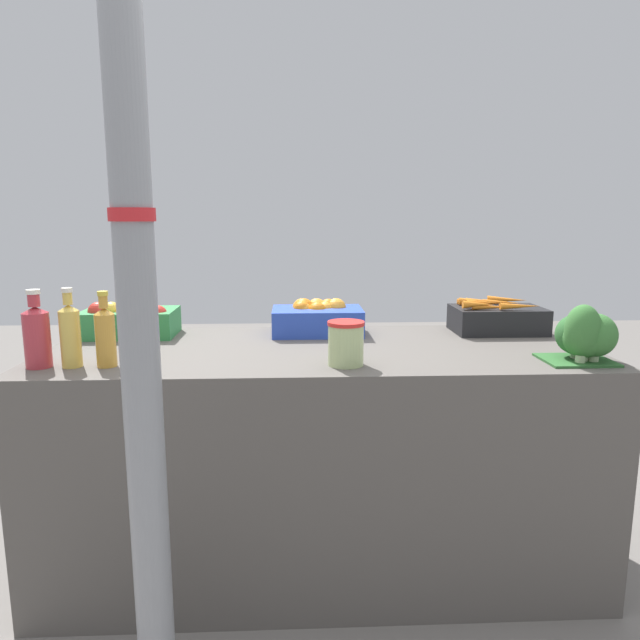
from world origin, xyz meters
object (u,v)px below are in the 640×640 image
object	(u,v)px
juice_bottle_amber	(105,335)
support_pole	(135,267)
apple_crate	(130,320)
broccoli_pile	(586,335)
pickle_jar	(346,343)
carrot_crate	(497,318)
orange_crate	(316,317)
juice_bottle_ruby	(37,335)
juice_bottle_golden	(70,334)

from	to	relation	value
juice_bottle_amber	support_pole	bearing A→B (deg)	-63.60
apple_crate	broccoli_pile	distance (m)	1.67
apple_crate	pickle_jar	distance (m)	0.95
carrot_crate	juice_bottle_amber	xyz separation A→B (m)	(-1.43, -0.48, 0.04)
support_pole	broccoli_pile	size ratio (longest dim) A/B	10.33
broccoli_pile	support_pole	bearing A→B (deg)	-160.87
juice_bottle_amber	pickle_jar	size ratio (longest dim) A/B	1.69
orange_crate	juice_bottle_ruby	size ratio (longest dim) A/B	1.46
support_pole	broccoli_pile	distance (m)	1.41
juice_bottle_ruby	juice_bottle_golden	bearing A→B (deg)	0.00
juice_bottle_amber	broccoli_pile	bearing A→B (deg)	-0.62
juice_bottle_ruby	juice_bottle_amber	bearing A→B (deg)	0.00
carrot_crate	juice_bottle_amber	world-z (taller)	juice_bottle_amber
pickle_jar	carrot_crate	bearing A→B (deg)	36.98
support_pole	juice_bottle_ruby	distance (m)	0.69
support_pole	carrot_crate	distance (m)	1.56
juice_bottle_ruby	support_pole	bearing A→B (deg)	-46.58
support_pole	juice_bottle_amber	bearing A→B (deg)	116.40
carrot_crate	broccoli_pile	distance (m)	0.51
orange_crate	juice_bottle_golden	distance (m)	0.93
support_pole	pickle_jar	bearing A→B (deg)	40.71
broccoli_pile	juice_bottle_ruby	world-z (taller)	juice_bottle_ruby
juice_bottle_amber	juice_bottle_ruby	bearing A→B (deg)	180.00
juice_bottle_ruby	orange_crate	bearing A→B (deg)	29.00
support_pole	carrot_crate	xyz separation A→B (m)	(1.19, 0.95, -0.29)
support_pole	juice_bottle_amber	world-z (taller)	support_pole
juice_bottle_golden	pickle_jar	xyz separation A→B (m)	(0.87, -0.02, -0.03)
juice_bottle_golden	juice_bottle_ruby	bearing A→B (deg)	180.00
support_pole	apple_crate	xyz separation A→B (m)	(-0.29, 0.94, -0.29)
carrot_crate	pickle_jar	size ratio (longest dim) A/B	2.54
juice_bottle_golden	pickle_jar	distance (m)	0.87
carrot_crate	support_pole	bearing A→B (deg)	-141.33
support_pole	broccoli_pile	xyz separation A→B (m)	(1.31, 0.45, -0.26)
apple_crate	juice_bottle_amber	distance (m)	0.48
broccoli_pile	orange_crate	bearing A→B (deg)	149.11
carrot_crate	juice_bottle_golden	distance (m)	1.61
orange_crate	juice_bottle_amber	xyz separation A→B (m)	(-0.68, -0.50, 0.03)
broccoli_pile	juice_bottle_golden	distance (m)	1.65
carrot_crate	juice_bottle_ruby	world-z (taller)	juice_bottle_ruby
juice_bottle_ruby	pickle_jar	distance (m)	0.97
apple_crate	broccoli_pile	size ratio (longest dim) A/B	1.57
orange_crate	pickle_jar	world-z (taller)	pickle_jar
juice_bottle_ruby	juice_bottle_golden	world-z (taller)	juice_bottle_golden
juice_bottle_golden	juice_bottle_amber	distance (m)	0.11
apple_crate	broccoli_pile	xyz separation A→B (m)	(1.60, -0.49, 0.02)
apple_crate	juice_bottle_ruby	world-z (taller)	juice_bottle_ruby
orange_crate	carrot_crate	size ratio (longest dim) A/B	1.00
support_pole	juice_bottle_golden	world-z (taller)	support_pole
broccoli_pile	juice_bottle_amber	world-z (taller)	juice_bottle_amber
orange_crate	juice_bottle_ruby	xyz separation A→B (m)	(-0.89, -0.50, 0.04)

